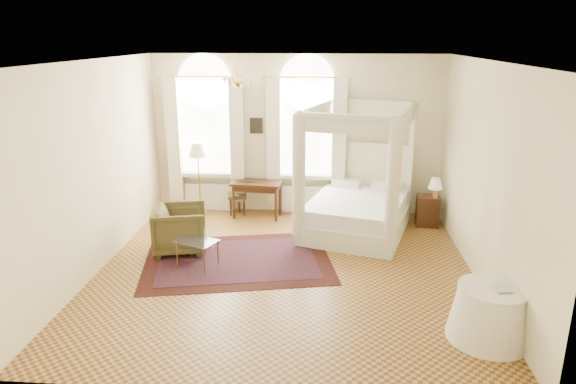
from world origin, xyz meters
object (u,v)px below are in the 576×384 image
stool (237,197)px  side_table (490,313)px  writing_desk (257,187)px  nightstand (427,211)px  canopy_bed (357,205)px  coffee_table (197,243)px  floor_lamp (198,153)px  armchair (180,229)px

stool → side_table: (3.94, -4.42, -0.03)m
writing_desk → nightstand: bearing=-4.0°
canopy_bed → coffee_table: size_ratio=3.40×
side_table → coffee_table: bearing=156.5°
side_table → floor_lamp: bearing=137.0°
canopy_bed → side_table: (1.48, -3.52, -0.21)m
floor_lamp → side_table: bearing=-43.0°
writing_desk → armchair: 2.18m
canopy_bed → armchair: canopy_bed is taller
armchair → floor_lamp: 2.22m
canopy_bed → nightstand: 1.54m
nightstand → writing_desk: size_ratio=0.57×
canopy_bed → side_table: bearing=-67.2°
nightstand → writing_desk: 3.48m
canopy_bed → stool: canopy_bed is taller
coffee_table → armchair: bearing=127.5°
side_table → nightstand: bearing=90.6°
armchair → floor_lamp: size_ratio=0.59×
coffee_table → floor_lamp: 2.83m
nightstand → stool: bearing=174.0°
nightstand → side_table: bearing=-89.4°
stool → armchair: 2.13m
armchair → coffee_table: 0.73m
armchair → nightstand: bearing=-82.9°
coffee_table → side_table: bearing=-23.5°
canopy_bed → writing_desk: bearing=160.0°
coffee_table → floor_lamp: (-0.59, 2.61, 0.90)m
armchair → floor_lamp: bearing=-8.5°
nightstand → stool: (-3.90, 0.41, 0.06)m
stool → floor_lamp: size_ratio=0.30×
nightstand → floor_lamp: size_ratio=0.40×
armchair → floor_lamp: (-0.14, 2.03, 0.89)m
canopy_bed → side_table: 3.82m
nightstand → side_table: (0.04, -4.01, 0.04)m
armchair → side_table: 5.18m
stool → side_table: size_ratio=0.44×
armchair → coffee_table: armchair is taller
nightstand → coffee_table: 4.66m
writing_desk → stool: (-0.45, 0.16, -0.28)m
coffee_table → stool: bearing=85.4°
floor_lamp → side_table: size_ratio=1.49×
writing_desk → floor_lamp: bearing=172.5°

